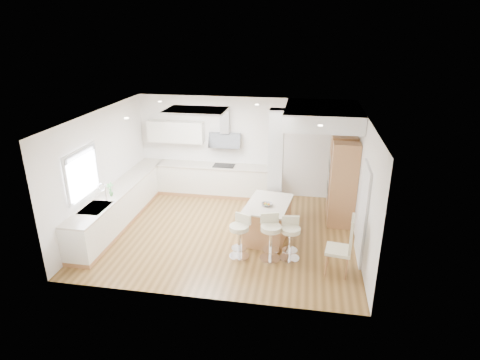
% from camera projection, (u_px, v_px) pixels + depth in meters
% --- Properties ---
extents(ground, '(6.00, 6.00, 0.00)m').
position_uv_depth(ground, '(226.00, 232.00, 9.54)').
color(ground, olive).
rests_on(ground, ground).
extents(ceiling, '(6.00, 5.00, 0.02)m').
position_uv_depth(ceiling, '(226.00, 232.00, 9.54)').
color(ceiling, white).
rests_on(ceiling, ground).
extents(wall_back, '(6.00, 0.04, 2.80)m').
position_uv_depth(wall_back, '(243.00, 147.00, 11.34)').
color(wall_back, white).
rests_on(wall_back, ground).
extents(wall_left, '(0.04, 5.00, 2.80)m').
position_uv_depth(wall_left, '(102.00, 170.00, 9.51)').
color(wall_left, white).
rests_on(wall_left, ground).
extents(wall_right, '(0.04, 5.00, 2.80)m').
position_uv_depth(wall_right, '(363.00, 186.00, 8.57)').
color(wall_right, white).
rests_on(wall_right, ground).
extents(skylight, '(4.10, 2.10, 0.06)m').
position_uv_depth(skylight, '(196.00, 111.00, 9.22)').
color(skylight, silver).
rests_on(skylight, ground).
extents(window_left, '(0.06, 1.28, 1.07)m').
position_uv_depth(window_left, '(82.00, 171.00, 8.57)').
color(window_left, silver).
rests_on(window_left, ground).
extents(doorway_right, '(0.05, 1.00, 2.10)m').
position_uv_depth(doorway_right, '(363.00, 214.00, 8.17)').
color(doorway_right, '#3E3831').
rests_on(doorway_right, ground).
extents(counter_left, '(0.63, 4.50, 1.35)m').
position_uv_depth(counter_left, '(122.00, 203.00, 10.01)').
color(counter_left, '#B9814F').
rests_on(counter_left, ground).
extents(counter_back, '(3.62, 0.63, 2.50)m').
position_uv_depth(counter_back, '(210.00, 171.00, 11.48)').
color(counter_back, '#B9814F').
rests_on(counter_back, ground).
extents(pillar, '(0.35, 0.35, 2.80)m').
position_uv_depth(pillar, '(276.00, 166.00, 9.75)').
color(pillar, silver).
rests_on(pillar, ground).
extents(soffit, '(1.78, 2.20, 0.40)m').
position_uv_depth(soffit, '(323.00, 115.00, 9.57)').
color(soffit, white).
rests_on(soffit, ground).
extents(oven_column, '(0.63, 1.21, 2.10)m').
position_uv_depth(oven_column, '(342.00, 180.00, 9.88)').
color(oven_column, '#B9814F').
rests_on(oven_column, ground).
extents(peninsula, '(1.10, 1.51, 0.91)m').
position_uv_depth(peninsula, '(268.00, 220.00, 9.20)').
color(peninsula, '#B9814F').
rests_on(peninsula, ground).
extents(bar_stool_a, '(0.56, 0.56, 0.95)m').
position_uv_depth(bar_stool_a, '(240.00, 234.00, 8.36)').
color(bar_stool_a, white).
rests_on(bar_stool_a, ground).
extents(bar_stool_b, '(0.56, 0.56, 0.99)m').
position_uv_depth(bar_stool_b, '(271.00, 235.00, 8.27)').
color(bar_stool_b, white).
rests_on(bar_stool_b, ground).
extents(bar_stool_c, '(0.47, 0.47, 0.93)m').
position_uv_depth(bar_stool_c, '(290.00, 236.00, 8.29)').
color(bar_stool_c, white).
rests_on(bar_stool_c, ground).
extents(dining_chair, '(0.55, 0.55, 1.24)m').
position_uv_depth(dining_chair, '(345.00, 244.00, 7.73)').
color(dining_chair, beige).
rests_on(dining_chair, ground).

